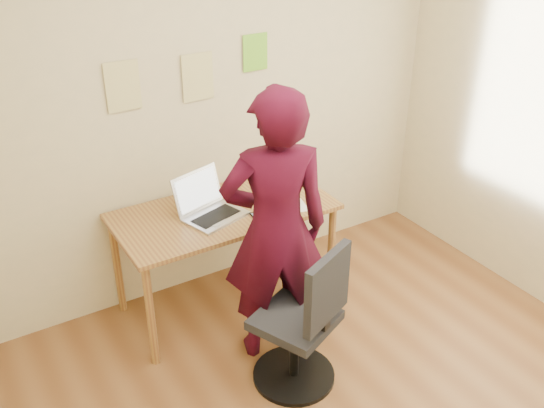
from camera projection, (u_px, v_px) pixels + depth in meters
room at (392, 211)px, 2.60m from camera, size 3.58×3.58×2.78m
desk at (224, 221)px, 3.92m from camera, size 1.40×0.70×0.74m
laptop at (209, 207)px, 3.78m from camera, size 0.44×0.42×0.26m
paper_sheet at (285, 202)px, 3.96m from camera, size 0.30×0.37×0.00m
phone at (258, 217)px, 3.78m from camera, size 0.08×0.14×0.01m
wall_note_left at (123, 86)px, 3.56m from camera, size 0.21×0.00×0.30m
wall_note_mid at (198, 77)px, 3.79m from camera, size 0.21×0.00×0.30m
wall_note_right at (255, 52)px, 3.93m from camera, size 0.18×0.00×0.24m
office_chair at (304, 328)px, 3.38m from camera, size 0.54×0.55×0.93m
person at (275, 230)px, 3.43m from camera, size 0.72×0.59×1.71m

